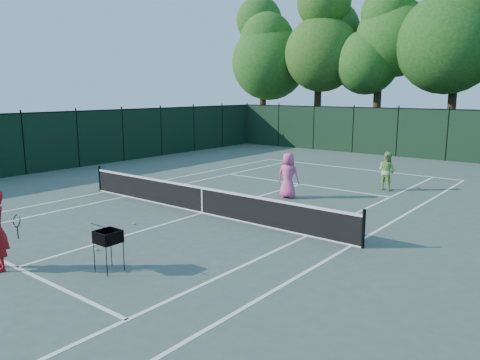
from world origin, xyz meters
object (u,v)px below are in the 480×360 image
Objects in this scene: loose_ball_midcourt at (134,224)px; loose_ball_near_cart at (97,249)px; player_pink at (288,175)px; ball_hopper at (108,237)px; player_green at (387,171)px.

loose_ball_near_cart is at bearing -61.56° from loose_ball_midcourt.
player_pink reaches higher than loose_ball_near_cart.
loose_ball_near_cart is 1.00× the size of loose_ball_midcourt.
loose_ball_near_cart is (-1.44, 0.64, -0.78)m from ball_hopper.
loose_ball_near_cart is at bearing 154.79° from ball_hopper.
loose_ball_near_cart is (-2.96, -12.15, -0.77)m from player_green.
loose_ball_midcourt is (-1.17, 2.16, 0.00)m from loose_ball_near_cart.
ball_hopper is (0.88, -8.94, -0.07)m from player_pink.
player_pink is at bearing 86.18° from loose_ball_near_cart.
loose_ball_near_cart is at bearing 77.18° from player_pink.
ball_hopper is at bearing -23.89° from loose_ball_near_cart.
player_pink is at bearing 71.93° from player_green.
loose_ball_midcourt is (-4.13, -10.00, -0.77)m from player_green.
ball_hopper is 3.90m from loose_ball_midcourt.
ball_hopper is 1.76m from loose_ball_near_cart.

